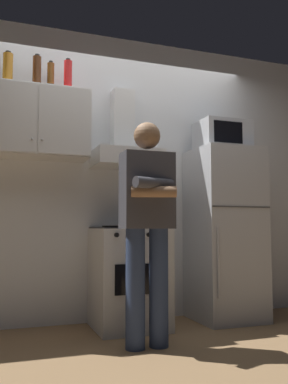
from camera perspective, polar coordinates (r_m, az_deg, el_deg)
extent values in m
plane|color=olive|center=(3.51, 0.00, -19.06)|extent=(7.00, 7.00, 0.00)
cube|color=white|center=(4.00, -2.87, 2.17)|extent=(4.80, 0.10, 2.70)
cube|color=silver|center=(3.71, -14.70, 9.18)|extent=(0.90, 0.34, 0.60)
cube|color=silver|center=(3.52, -18.15, 10.00)|extent=(0.43, 0.01, 0.58)
cube|color=silver|center=(3.56, -10.79, 9.69)|extent=(0.43, 0.01, 0.58)
sphere|color=#B2B2B7|center=(3.48, -15.16, 7.07)|extent=(0.02, 0.02, 0.02)
sphere|color=#B2B2B7|center=(3.49, -13.84, 7.02)|extent=(0.02, 0.02, 0.02)
cube|color=white|center=(3.65, -2.09, -11.72)|extent=(0.60, 0.60, 0.85)
cube|color=black|center=(3.62, -2.07, -4.93)|extent=(0.59, 0.59, 0.01)
cube|color=black|center=(3.36, -0.51, -11.89)|extent=(0.42, 0.01, 0.24)
cylinder|color=black|center=(3.47, -3.53, -4.73)|extent=(0.16, 0.16, 0.01)
cylinder|color=black|center=(3.55, 0.52, -4.74)|extent=(0.16, 0.16, 0.01)
cylinder|color=black|center=(3.70, -4.56, -4.73)|extent=(0.16, 0.16, 0.01)
cylinder|color=black|center=(3.78, -0.73, -4.75)|extent=(0.16, 0.16, 0.01)
cylinder|color=black|center=(3.27, -3.79, -5.92)|extent=(0.04, 0.02, 0.04)
cylinder|color=black|center=(3.30, -1.61, -5.91)|extent=(0.04, 0.02, 0.04)
cylinder|color=black|center=(3.35, 0.68, -5.90)|extent=(0.04, 0.02, 0.04)
cylinder|color=black|center=(3.40, 2.75, -5.88)|extent=(0.04, 0.02, 0.04)
cube|color=white|center=(3.75, -2.41, 4.57)|extent=(0.60, 0.44, 0.15)
cube|color=white|center=(3.96, -2.99, 9.62)|extent=(0.20, 0.16, 0.60)
cube|color=silver|center=(4.01, 11.05, -5.64)|extent=(0.60, 0.60, 1.60)
cube|color=#4C4C4C|center=(3.76, 13.34, -2.00)|extent=(0.59, 0.01, 0.01)
cylinder|color=silver|center=(3.62, 10.22, -9.54)|extent=(0.02, 0.02, 0.60)
cube|color=#B7BABF|center=(4.12, 10.70, 7.54)|extent=(0.48, 0.36, 0.28)
cube|color=black|center=(3.95, 11.54, 8.11)|extent=(0.30, 0.01, 0.20)
cylinder|color=navy|center=(3.04, -1.21, -13.10)|extent=(0.14, 0.14, 0.85)
cylinder|color=navy|center=(3.10, 2.03, -12.94)|extent=(0.14, 0.14, 0.85)
cube|color=#3F3F47|center=(3.05, 0.42, 0.20)|extent=(0.38, 0.20, 0.56)
cylinder|color=#3F3F47|center=(2.92, 1.35, 1.21)|extent=(0.33, 0.17, 0.08)
cylinder|color=#8C6647|center=(2.92, 1.36, 0.04)|extent=(0.33, 0.17, 0.08)
sphere|color=#8C6647|center=(3.11, 0.42, 7.74)|extent=(0.20, 0.20, 0.20)
cylinder|color=#B7BABF|center=(3.55, 0.52, -3.70)|extent=(0.17, 0.17, 0.12)
cylinder|color=black|center=(3.52, -1.18, -3.01)|extent=(0.05, 0.01, 0.01)
cylinder|color=black|center=(3.59, 2.18, -3.05)|extent=(0.05, 0.01, 0.01)
cylinder|color=brown|center=(3.86, -12.74, 15.17)|extent=(0.06, 0.06, 0.25)
cylinder|color=black|center=(3.91, -12.70, 17.02)|extent=(0.03, 0.03, 0.02)
cylinder|color=#47230F|center=(3.81, -14.54, 15.68)|extent=(0.07, 0.07, 0.27)
cylinder|color=black|center=(3.86, -14.49, 17.72)|extent=(0.04, 0.04, 0.02)
cylinder|color=red|center=(3.83, -10.43, 15.45)|extent=(0.07, 0.07, 0.27)
cylinder|color=black|center=(3.88, -10.40, 17.45)|extent=(0.04, 0.04, 0.02)
cylinder|color=#B7721E|center=(3.82, -18.24, 15.72)|extent=(0.08, 0.08, 0.27)
cylinder|color=black|center=(3.87, -18.18, 17.77)|extent=(0.05, 0.05, 0.02)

